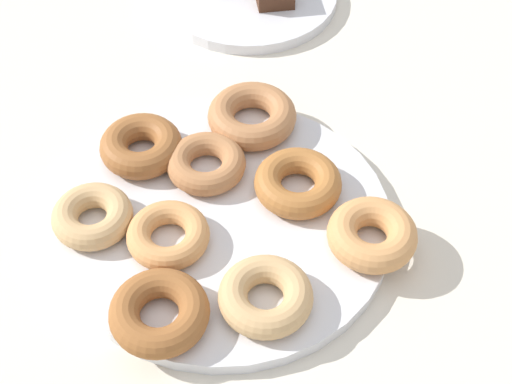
% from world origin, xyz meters
% --- Properties ---
extents(ground_plane, '(2.40, 2.40, 0.00)m').
position_xyz_m(ground_plane, '(0.00, 0.00, 0.00)').
color(ground_plane, beige).
extents(donut_plate, '(0.32, 0.32, 0.01)m').
position_xyz_m(donut_plate, '(0.00, 0.00, 0.01)').
color(donut_plate, silver).
rests_on(donut_plate, ground_plane).
extents(donut_0, '(0.10, 0.10, 0.03)m').
position_xyz_m(donut_0, '(0.05, 0.13, 0.03)').
color(donut_0, tan).
rests_on(donut_0, donut_plate).
extents(donut_1, '(0.10, 0.10, 0.02)m').
position_xyz_m(donut_1, '(-0.06, -0.01, 0.03)').
color(donut_1, '#B27547').
rests_on(donut_1, donut_plate).
extents(donut_2, '(0.11, 0.11, 0.03)m').
position_xyz_m(donut_2, '(-0.01, -0.13, 0.03)').
color(donut_2, tan).
rests_on(donut_2, donut_plate).
extents(donut_3, '(0.11, 0.11, 0.03)m').
position_xyz_m(donut_3, '(0.10, 0.02, 0.03)').
color(donut_3, tan).
rests_on(donut_3, donut_plate).
extents(donut_4, '(0.12, 0.12, 0.03)m').
position_xyz_m(donut_4, '(-0.12, 0.04, 0.03)').
color(donut_4, '#B27547').
rests_on(donut_4, donut_plate).
extents(donut_5, '(0.09, 0.09, 0.02)m').
position_xyz_m(donut_5, '(0.02, -0.06, 0.03)').
color(donut_5, tan).
rests_on(donut_5, donut_plate).
extents(donut_6, '(0.12, 0.12, 0.03)m').
position_xyz_m(donut_6, '(-0.02, 0.07, 0.03)').
color(donut_6, '#AD6B33').
rests_on(donut_6, donut_plate).
extents(donut_7, '(0.09, 0.09, 0.03)m').
position_xyz_m(donut_7, '(-0.09, -0.08, 0.03)').
color(donut_7, '#995B2D').
rests_on(donut_7, donut_plate).
extents(donut_8, '(0.09, 0.09, 0.03)m').
position_xyz_m(donut_8, '(0.11, -0.07, 0.03)').
color(donut_8, '#995B2D').
rests_on(donut_8, donut_plate).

